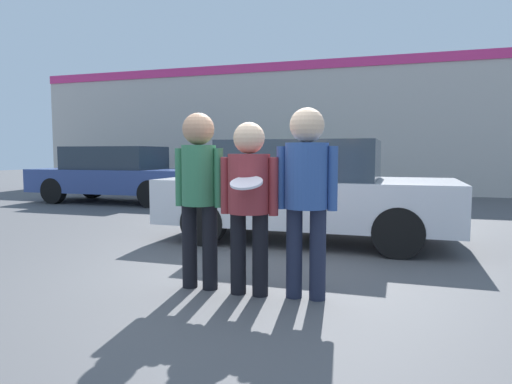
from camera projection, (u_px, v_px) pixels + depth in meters
ground_plane at (238, 285)px, 4.66m from camera, size 56.00×56.00×0.00m
storefront_building at (353, 126)px, 14.96m from camera, size 24.00×0.22×4.42m
person_left at (199, 185)px, 4.47m from camera, size 0.51×0.34×1.73m
person_middle_with_frisbee at (249, 192)px, 4.26m from camera, size 0.57×0.62×1.63m
person_right at (306, 184)px, 4.15m from camera, size 0.56×0.39×1.75m
parked_car_near at (306, 190)px, 7.04m from camera, size 4.38×1.97×1.54m
parked_car_far at (118, 174)px, 12.42m from camera, size 4.74×1.82×1.52m
shrub at (290, 171)px, 14.77m from camera, size 1.51×1.51×1.51m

